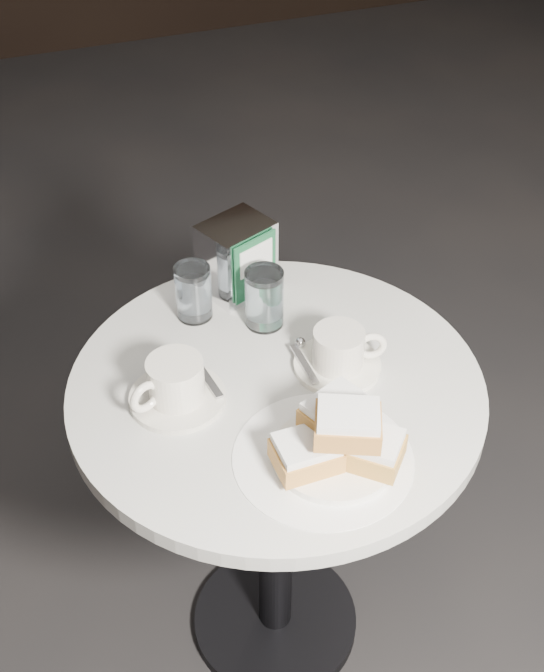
{
  "coord_description": "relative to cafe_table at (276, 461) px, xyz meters",
  "views": [
    {
      "loc": [
        -0.37,
        -0.95,
        1.71
      ],
      "look_at": [
        0.0,
        0.02,
        0.83
      ],
      "focal_mm": 45.0,
      "sensor_mm": 36.0,
      "label": 1
    }
  ],
  "objects": [
    {
      "name": "ground",
      "position": [
        0.0,
        0.0,
        -0.55
      ],
      "size": [
        7.0,
        7.0,
        0.0
      ],
      "primitive_type": "plane",
      "color": "black",
      "rests_on": "ground"
    },
    {
      "name": "coffee_cup_left",
      "position": [
        -0.17,
        0.02,
        0.23
      ],
      "size": [
        0.21,
        0.21,
        0.08
      ],
      "rotation": [
        0.0,
        0.0,
        0.38
      ],
      "color": "silver",
      "rests_on": "cafe_table"
    },
    {
      "name": "water_glass_left",
      "position": [
        -0.07,
        0.22,
        0.25
      ],
      "size": [
        0.07,
        0.07,
        0.11
      ],
      "rotation": [
        0.0,
        0.0,
        -0.15
      ],
      "color": "white",
      "rests_on": "cafe_table"
    },
    {
      "name": "beignet_plate",
      "position": [
        0.02,
        -0.19,
        0.24
      ],
      "size": [
        0.24,
        0.24,
        0.12
      ],
      "rotation": [
        0.0,
        0.0,
        -0.31
      ],
      "color": "white",
      "rests_on": "cafe_table"
    },
    {
      "name": "sugar_spill",
      "position": [
        0.01,
        -0.18,
        0.2
      ],
      "size": [
        0.36,
        0.36,
        0.0
      ],
      "primitive_type": "cylinder",
      "rotation": [
        0.0,
        0.0,
        -0.39
      ],
      "color": "white",
      "rests_on": "cafe_table"
    },
    {
      "name": "water_glass_right",
      "position": [
        0.04,
        0.15,
        0.25
      ],
      "size": [
        0.08,
        0.08,
        0.11
      ],
      "rotation": [
        0.0,
        0.0,
        -0.2
      ],
      "color": "silver",
      "rests_on": "cafe_table"
    },
    {
      "name": "cafe_table",
      "position": [
        0.0,
        0.0,
        0.0
      ],
      "size": [
        0.7,
        0.7,
        0.74
      ],
      "color": "black",
      "rests_on": "ground"
    },
    {
      "name": "napkin_dispenser",
      "position": [
        0.03,
        0.27,
        0.27
      ],
      "size": [
        0.15,
        0.14,
        0.14
      ],
      "rotation": [
        0.0,
        0.0,
        0.38
      ],
      "color": "silver",
      "rests_on": "cafe_table"
    },
    {
      "name": "coffee_cup_right",
      "position": [
        0.11,
        -0.0,
        0.23
      ],
      "size": [
        0.18,
        0.18,
        0.08
      ],
      "rotation": [
        0.0,
        0.0,
        -0.27
      ],
      "color": "white",
      "rests_on": "cafe_table"
    }
  ]
}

